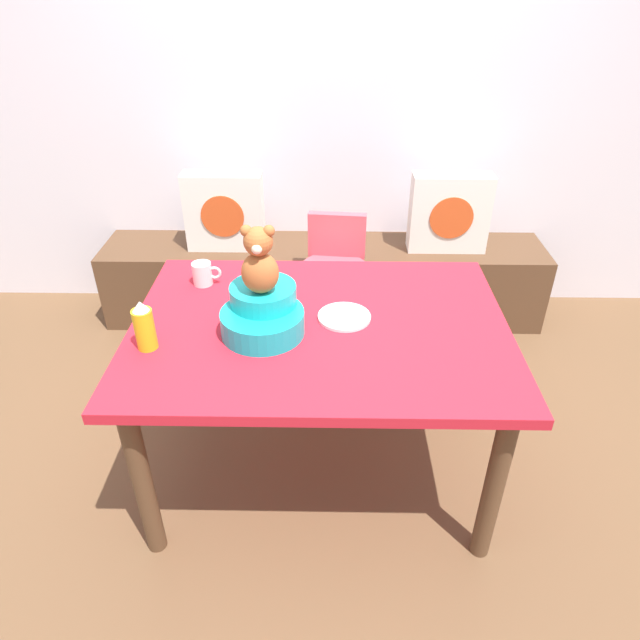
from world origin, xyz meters
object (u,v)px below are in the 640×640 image
ketchup_bottle (144,326)px  pillow_floral_left (224,212)px  dining_table (320,343)px  pillow_floral_right (449,213)px  cell_phone (273,276)px  dinner_plate_near (344,317)px  infant_seat_teal (263,313)px  coffee_mug (203,274)px  highchair (334,272)px  teddy_bear (259,262)px

ketchup_bottle → pillow_floral_left: bearing=88.6°
dining_table → ketchup_bottle: (-0.59, -0.16, 0.18)m
pillow_floral_right → cell_phone: (-0.91, -0.88, 0.06)m
pillow_floral_left → dinner_plate_near: 1.37m
infant_seat_teal → dinner_plate_near: (0.30, 0.08, -0.07)m
pillow_floral_right → coffee_mug: size_ratio=3.67×
dining_table → infant_seat_teal: bearing=-166.7°
dining_table → highchair: highchair is taller
highchair → coffee_mug: size_ratio=6.58×
ketchup_bottle → coffee_mug: bearing=76.8°
cell_phone → dining_table: bearing=-89.6°
ketchup_bottle → cell_phone: (0.39, 0.53, -0.08)m
dining_table → coffee_mug: (-0.49, 0.29, 0.14)m
teddy_bear → dinner_plate_near: bearing=16.0°
dining_table → infant_seat_teal: (-0.20, -0.05, 0.16)m
dining_table → cell_phone: size_ratio=9.71×
cell_phone → pillow_floral_right: bearing=15.0°
pillow_floral_right → highchair: bearing=-147.2°
pillow_floral_left → teddy_bear: size_ratio=1.76×
coffee_mug → dinner_plate_near: 0.64m
pillow_floral_right → infant_seat_teal: bearing=-125.2°
highchair → ketchup_bottle: bearing=-123.5°
dinner_plate_near → dining_table: bearing=-158.5°
pillow_floral_left → dining_table: size_ratio=0.31×
pillow_floral_left → infant_seat_teal: (0.36, -1.29, 0.13)m
pillow_floral_left → cell_phone: size_ratio=3.06×
pillow_floral_right → dining_table: pillow_floral_right is taller
pillow_floral_left → teddy_bear: 1.38m
highchair → cell_phone: bearing=-119.9°
highchair → ketchup_bottle: (-0.66, -0.99, 0.31)m
infant_seat_teal → ketchup_bottle: bearing=-163.5°
pillow_floral_right → highchair: pillow_floral_right is taller
teddy_bear → highchair: bearing=73.2°
pillow_floral_left → teddy_bear: (0.36, -1.29, 0.34)m
pillow_floral_left → dining_table: (0.56, -1.24, -0.03)m
dining_table → dinner_plate_near: 0.14m
teddy_bear → cell_phone: bearing=90.2°
ketchup_bottle → coffee_mug: size_ratio=1.54×
pillow_floral_right → ketchup_bottle: size_ratio=2.38×
highchair → ketchup_bottle: ketchup_bottle is taller
ketchup_bottle → coffee_mug: (0.11, 0.46, -0.04)m
coffee_mug → dinner_plate_near: size_ratio=0.60×
pillow_floral_left → teddy_bear: bearing=-74.5°
pillow_floral_right → dining_table: bearing=-119.7°
teddy_bear → ketchup_bottle: teddy_bear is taller
pillow_floral_right → highchair: 0.78m
dining_table → ketchup_bottle: bearing=-164.6°
pillow_floral_left → dinner_plate_near: pillow_floral_left is taller
pillow_floral_left → ketchup_bottle: bearing=-91.4°
pillow_floral_left → dining_table: pillow_floral_left is taller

